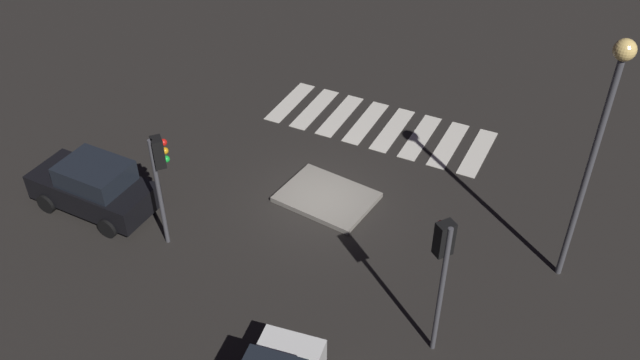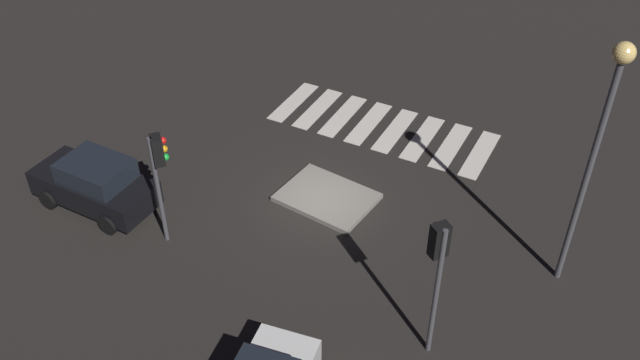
# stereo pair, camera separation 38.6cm
# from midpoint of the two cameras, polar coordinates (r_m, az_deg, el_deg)

# --- Properties ---
(ground_plane) EXTENTS (80.00, 80.00, 0.00)m
(ground_plane) POSITION_cam_midpoint_polar(r_m,az_deg,el_deg) (23.89, -0.46, -1.89)
(ground_plane) COLOR black
(traffic_island) EXTENTS (3.38, 2.69, 0.18)m
(traffic_island) POSITION_cam_midpoint_polar(r_m,az_deg,el_deg) (23.97, 0.10, -1.43)
(traffic_island) COLOR gray
(traffic_island) RESTS_ON ground
(car_black) EXTENTS (4.40, 2.13, 1.89)m
(car_black) POSITION_cam_midpoint_polar(r_m,az_deg,el_deg) (24.35, -18.52, -0.52)
(car_black) COLOR black
(car_black) RESTS_ON ground
(traffic_light_north) EXTENTS (0.54, 0.53, 3.97)m
(traffic_light_north) POSITION_cam_midpoint_polar(r_m,az_deg,el_deg) (21.13, -13.57, 1.16)
(traffic_light_north) COLOR #47474C
(traffic_light_north) RESTS_ON ground
(traffic_light_west) EXTENTS (0.53, 0.54, 4.39)m
(traffic_light_west) POSITION_cam_midpoint_polar(r_m,az_deg,el_deg) (17.41, 9.40, -6.26)
(traffic_light_west) COLOR #47474C
(traffic_light_west) RESTS_ON ground
(street_lamp) EXTENTS (0.56, 0.56, 7.85)m
(street_lamp) POSITION_cam_midpoint_polar(r_m,az_deg,el_deg) (19.38, 21.59, 4.03)
(street_lamp) COLOR #47474C
(street_lamp) RESTS_ON ground
(crosswalk_near) EXTENTS (8.75, 3.20, 0.02)m
(crosswalk_near) POSITION_cam_midpoint_polar(r_m,az_deg,el_deg) (27.75, 4.48, 4.43)
(crosswalk_near) COLOR silver
(crosswalk_near) RESTS_ON ground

